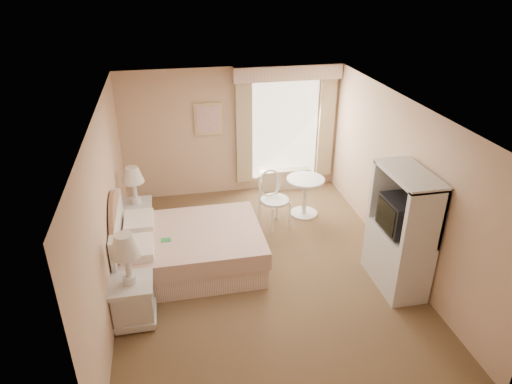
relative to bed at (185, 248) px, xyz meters
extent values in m
cube|color=brown|center=(1.12, -0.28, -0.35)|extent=(4.20, 5.50, 0.01)
cube|color=silver|center=(1.12, -0.28, 2.15)|extent=(4.20, 5.50, 0.01)
cube|color=#CDA889|center=(1.12, 2.47, 0.90)|extent=(4.20, 0.01, 2.50)
cube|color=#CDA889|center=(1.12, -3.03, 0.90)|extent=(4.20, 0.01, 2.50)
cube|color=#CDA889|center=(-0.98, -0.28, 0.90)|extent=(0.01, 5.50, 2.50)
cube|color=#CDA889|center=(3.22, -0.28, 0.90)|extent=(0.01, 5.50, 2.50)
cube|color=white|center=(2.17, 2.44, 0.90)|extent=(1.30, 0.02, 2.00)
cube|color=tan|center=(1.34, 2.39, 0.90)|extent=(0.30, 0.08, 2.05)
cube|color=tan|center=(3.00, 2.39, 0.90)|extent=(0.30, 0.08, 2.05)
cube|color=tan|center=(2.17, 2.35, 2.02)|extent=(2.05, 0.20, 0.28)
cube|color=beige|center=(2.17, 2.35, -0.14)|extent=(1.00, 0.22, 0.42)
cube|color=#D0B580|center=(0.67, 2.44, 1.20)|extent=(0.52, 0.03, 0.62)
cube|color=beige|center=(0.67, 2.42, 1.20)|extent=(0.42, 0.02, 0.52)
cube|color=tan|center=(0.12, 0.00, -0.17)|extent=(2.00, 1.53, 0.34)
cube|color=#CDAA99|center=(0.12, 0.00, 0.13)|extent=(2.06, 1.58, 0.27)
cube|color=white|center=(-0.64, -0.36, 0.32)|extent=(0.43, 0.59, 0.13)
cube|color=white|center=(-0.64, 0.36, 0.32)|extent=(0.43, 0.59, 0.13)
cube|color=green|center=(-0.26, -0.14, 0.27)|extent=(0.14, 0.10, 0.01)
cube|color=silver|center=(-0.93, 0.00, 0.18)|extent=(0.06, 1.62, 1.05)
cylinder|color=#986C51|center=(-0.93, 0.00, 0.27)|extent=(0.05, 1.43, 1.43)
cube|color=silver|center=(-0.72, -1.05, -0.06)|extent=(0.49, 0.49, 0.54)
cube|color=silver|center=(-0.72, -1.05, 0.25)|extent=(0.54, 0.54, 0.06)
cube|color=silver|center=(-0.72, -1.05, -0.24)|extent=(0.54, 0.54, 0.05)
cylinder|color=silver|center=(-0.72, -1.05, 0.33)|extent=(0.17, 0.17, 0.11)
cylinder|color=silver|center=(-0.72, -1.05, 0.55)|extent=(0.08, 0.08, 0.43)
cone|color=silver|center=(-0.72, -1.05, 0.84)|extent=(0.39, 0.39, 0.28)
cube|color=silver|center=(-0.72, 1.16, -0.08)|extent=(0.46, 0.46, 0.50)
cube|color=silver|center=(-0.72, 1.16, 0.21)|extent=(0.50, 0.50, 0.06)
cube|color=silver|center=(-0.72, 1.16, -0.25)|extent=(0.50, 0.50, 0.05)
cylinder|color=silver|center=(-0.72, 1.16, 0.29)|extent=(0.16, 0.16, 0.10)
cylinder|color=silver|center=(-0.72, 1.16, 0.49)|extent=(0.07, 0.07, 0.40)
cone|color=silver|center=(-0.72, 1.16, 0.76)|extent=(0.36, 0.36, 0.26)
cylinder|color=silver|center=(2.25, 1.23, -0.33)|extent=(0.51, 0.51, 0.03)
cylinder|color=silver|center=(2.25, 1.23, 0.01)|extent=(0.08, 0.08, 0.68)
cylinder|color=silver|center=(2.25, 1.23, 0.36)|extent=(0.68, 0.68, 0.04)
cylinder|color=silver|center=(1.51, 0.67, -0.09)|extent=(0.04, 0.04, 0.50)
cylinder|color=silver|center=(1.86, 0.82, -0.09)|extent=(0.04, 0.04, 0.50)
cylinder|color=silver|center=(1.36, 1.02, -0.09)|extent=(0.04, 0.04, 0.50)
cylinder|color=silver|center=(1.71, 1.17, -0.09)|extent=(0.04, 0.04, 0.50)
cylinder|color=silver|center=(1.61, 0.92, 0.17)|extent=(0.64, 0.64, 0.04)
torus|color=silver|center=(1.55, 1.06, 0.43)|extent=(0.49, 0.30, 0.48)
cylinder|color=silver|center=(1.36, 1.02, 0.38)|extent=(0.04, 0.04, 0.45)
cylinder|color=silver|center=(1.71, 1.17, 0.38)|extent=(0.04, 0.04, 0.45)
cube|color=silver|center=(2.93, -0.98, 0.09)|extent=(0.53, 1.06, 0.87)
cube|color=silver|center=(2.93, -1.47, 0.96)|extent=(0.53, 0.08, 0.87)
cube|color=silver|center=(2.93, -0.48, 0.96)|extent=(0.53, 0.08, 0.87)
cube|color=silver|center=(2.93, -0.98, 1.39)|extent=(0.53, 1.06, 0.06)
cube|color=silver|center=(3.17, -0.98, 0.96)|extent=(0.04, 1.06, 0.87)
cube|color=black|center=(2.91, -0.98, 0.79)|extent=(0.46, 0.58, 0.46)
cube|color=black|center=(2.68, -0.98, 0.79)|extent=(0.02, 0.48, 0.39)
camera|label=1|loc=(-0.09, -5.82, 3.84)|focal=32.00mm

